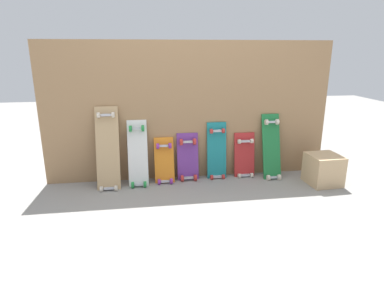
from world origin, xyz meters
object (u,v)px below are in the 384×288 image
(skateboard_purple, at_px, (188,160))
(skateboard_red, at_px, (245,158))
(skateboard_white, at_px, (138,156))
(skateboard_orange, at_px, (164,163))
(skateboard_teal, at_px, (217,154))
(wooden_crate, at_px, (323,169))
(skateboard_green, at_px, (272,150))
(skateboard_natural, at_px, (108,152))

(skateboard_purple, height_order, skateboard_red, skateboard_purple)
(skateboard_white, distance_m, skateboard_red, 1.17)
(skateboard_purple, distance_m, skateboard_red, 0.63)
(skateboard_orange, height_order, skateboard_purple, skateboard_purple)
(skateboard_white, xyz_separation_m, skateboard_teal, (0.85, 0.06, -0.03))
(skateboard_teal, bearing_deg, wooden_crate, -17.63)
(skateboard_purple, relative_size, skateboard_red, 1.02)
(skateboard_purple, xyz_separation_m, skateboard_red, (0.63, 0.01, -0.01))
(skateboard_teal, bearing_deg, skateboard_red, -0.54)
(skateboard_green, bearing_deg, wooden_crate, -30.26)
(skateboard_natural, distance_m, skateboard_red, 1.47)
(skateboard_green, bearing_deg, skateboard_natural, -179.43)
(skateboard_natural, bearing_deg, skateboard_red, 3.12)
(skateboard_natural, xyz_separation_m, skateboard_green, (1.74, 0.02, -0.06))
(skateboard_white, bearing_deg, skateboard_orange, 5.37)
(skateboard_orange, bearing_deg, skateboard_white, -174.63)
(skateboard_white, height_order, skateboard_red, skateboard_white)
(skateboard_teal, bearing_deg, skateboard_purple, -178.00)
(skateboard_orange, bearing_deg, skateboard_teal, 3.71)
(skateboard_natural, relative_size, skateboard_orange, 1.64)
(skateboard_natural, height_order, skateboard_purple, skateboard_natural)
(skateboard_white, xyz_separation_m, skateboard_green, (1.44, -0.00, 0.01))
(skateboard_natural, bearing_deg, wooden_crate, -6.62)
(skateboard_teal, relative_size, wooden_crate, 2.16)
(skateboard_natural, height_order, skateboard_white, skateboard_natural)
(skateboard_white, distance_m, wooden_crate, 1.94)
(skateboard_red, bearing_deg, skateboard_teal, 179.46)
(skateboard_purple, bearing_deg, skateboard_green, -3.37)
(skateboard_orange, distance_m, skateboard_green, 1.18)
(skateboard_teal, xyz_separation_m, wooden_crate, (1.07, -0.34, -0.11))
(skateboard_white, bearing_deg, skateboard_natural, -176.21)
(skateboard_white, relative_size, wooden_crate, 2.32)
(skateboard_teal, distance_m, skateboard_green, 0.60)
(skateboard_natural, height_order, wooden_crate, skateboard_natural)
(skateboard_white, height_order, wooden_crate, skateboard_white)
(skateboard_purple, bearing_deg, wooden_crate, -13.32)
(skateboard_orange, height_order, skateboard_teal, skateboard_teal)
(skateboard_natural, distance_m, skateboard_purple, 0.84)
(skateboard_purple, height_order, skateboard_green, skateboard_green)
(skateboard_purple, xyz_separation_m, skateboard_green, (0.92, -0.05, 0.09))
(skateboard_orange, bearing_deg, skateboard_natural, -175.45)
(skateboard_orange, height_order, wooden_crate, skateboard_orange)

